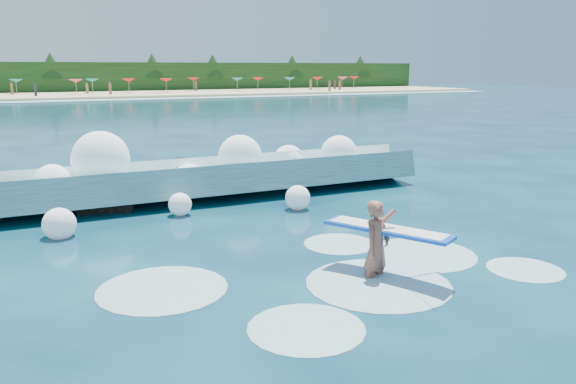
% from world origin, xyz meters
% --- Properties ---
extents(ground, '(200.00, 200.00, 0.00)m').
position_xyz_m(ground, '(0.00, 0.00, 0.00)').
color(ground, '#071E3A').
rests_on(ground, ground).
extents(beach, '(140.00, 20.00, 0.40)m').
position_xyz_m(beach, '(0.00, 78.00, 0.20)').
color(beach, tan).
rests_on(beach, ground).
extents(wet_band, '(140.00, 5.00, 0.08)m').
position_xyz_m(wet_band, '(0.00, 67.00, 0.04)').
color(wet_band, silver).
rests_on(wet_band, ground).
extents(treeline, '(140.00, 4.00, 5.00)m').
position_xyz_m(treeline, '(0.00, 88.00, 2.50)').
color(treeline, black).
rests_on(treeline, ground).
extents(breaking_wave, '(18.46, 2.86, 1.59)m').
position_xyz_m(breaking_wave, '(-0.73, 7.53, 0.56)').
color(breaking_wave, teal).
rests_on(breaking_wave, ground).
extents(rock_cluster, '(8.05, 3.05, 1.21)m').
position_xyz_m(rock_cluster, '(-2.41, 7.96, 0.38)').
color(rock_cluster, black).
rests_on(rock_cluster, ground).
extents(surfer_with_board, '(1.78, 3.01, 1.92)m').
position_xyz_m(surfer_with_board, '(2.03, -1.07, 0.71)').
color(surfer_with_board, brown).
rests_on(surfer_with_board, ground).
extents(wave_spray, '(14.66, 4.45, 2.35)m').
position_xyz_m(wave_spray, '(-1.37, 7.37, 1.11)').
color(wave_spray, white).
rests_on(wave_spray, ground).
extents(surf_foam, '(9.15, 5.47, 0.14)m').
position_xyz_m(surf_foam, '(1.37, -0.75, 0.00)').
color(surf_foam, silver).
rests_on(surf_foam, ground).
extents(beach_umbrellas, '(112.29, 6.74, 0.50)m').
position_xyz_m(beach_umbrellas, '(-0.38, 79.64, 2.25)').
color(beach_umbrellas, '#E8445E').
rests_on(beach_umbrellas, ground).
extents(beachgoers, '(97.52, 12.41, 1.93)m').
position_xyz_m(beachgoers, '(11.25, 74.99, 1.13)').
color(beachgoers, '#3F332D').
rests_on(beachgoers, ground).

